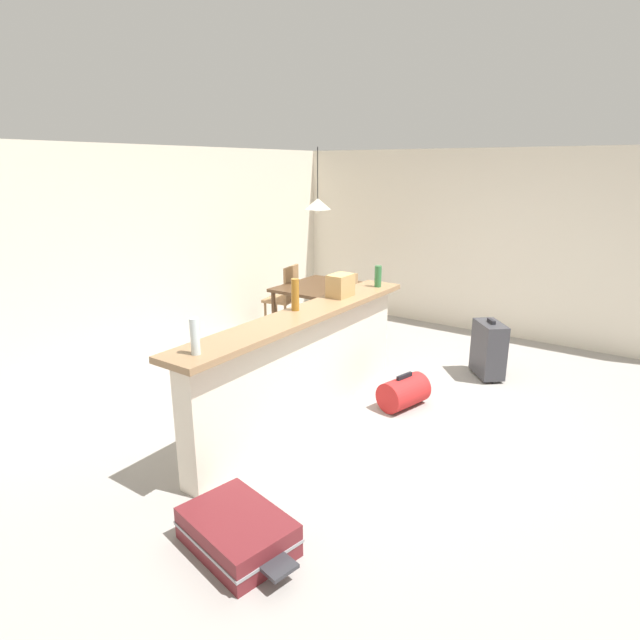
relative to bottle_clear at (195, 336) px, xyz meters
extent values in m
cube|color=gray|center=(1.86, -0.52, -1.20)|extent=(13.00, 13.00, 0.05)
cube|color=silver|center=(1.86, 2.53, 0.08)|extent=(6.60, 0.10, 2.50)
cube|color=silver|center=(4.91, -0.22, 0.08)|extent=(0.10, 6.00, 2.50)
cube|color=silver|center=(1.27, 0.03, -0.67)|extent=(2.80, 0.20, 1.00)
cube|color=#93704C|center=(1.27, 0.03, -0.15)|extent=(2.96, 0.40, 0.05)
cylinder|color=silver|center=(0.00, 0.00, 0.00)|extent=(0.06, 0.06, 0.25)
cylinder|color=#9E661E|center=(1.27, 0.12, 0.01)|extent=(0.07, 0.07, 0.28)
cylinder|color=#2D6B38|center=(2.50, -0.03, -0.02)|extent=(0.07, 0.07, 0.22)
cube|color=tan|center=(1.92, 0.07, -0.02)|extent=(0.26, 0.18, 0.22)
cube|color=#4C331E|center=(3.30, 1.33, -0.45)|extent=(1.10, 0.80, 0.04)
cylinder|color=#4C331E|center=(2.81, 0.99, -0.82)|extent=(0.06, 0.06, 0.70)
cylinder|color=#4C331E|center=(3.79, 0.99, -0.82)|extent=(0.06, 0.06, 0.70)
cylinder|color=#4C331E|center=(2.81, 1.67, -0.82)|extent=(0.06, 0.06, 0.70)
cylinder|color=#4C331E|center=(3.79, 1.67, -0.82)|extent=(0.06, 0.06, 0.70)
cube|color=#9E754C|center=(3.26, 0.65, -0.74)|extent=(0.44, 0.44, 0.04)
cube|color=#9E754C|center=(3.28, 0.83, -0.48)|extent=(0.40, 0.08, 0.48)
cylinder|color=#9E754C|center=(3.09, 0.51, -0.97)|extent=(0.04, 0.04, 0.41)
cylinder|color=#9E754C|center=(3.41, 0.47, -0.97)|extent=(0.04, 0.04, 0.41)
cylinder|color=#9E754C|center=(3.12, 0.82, -0.97)|extent=(0.04, 0.04, 0.41)
cylinder|color=#9E754C|center=(3.44, 0.79, -0.97)|extent=(0.04, 0.04, 0.41)
cube|color=#9E754C|center=(3.35, 1.99, -0.74)|extent=(0.47, 0.47, 0.04)
cube|color=#9E754C|center=(3.38, 1.82, -0.48)|extent=(0.40, 0.11, 0.48)
cylinder|color=#9E754C|center=(3.48, 2.18, -0.97)|extent=(0.04, 0.04, 0.41)
cylinder|color=#9E754C|center=(3.16, 2.12, -0.97)|extent=(0.04, 0.04, 0.41)
cylinder|color=#9E754C|center=(3.54, 1.87, -0.97)|extent=(0.04, 0.04, 0.41)
cylinder|color=#9E754C|center=(3.22, 1.81, -0.97)|extent=(0.04, 0.04, 0.41)
cylinder|color=black|center=(3.35, 1.34, 1.00)|extent=(0.01, 0.01, 0.65)
cone|color=white|center=(3.35, 1.34, 0.63)|extent=(0.34, 0.34, 0.14)
sphere|color=white|center=(3.35, 1.34, 0.55)|extent=(0.07, 0.07, 0.07)
cube|color=maroon|center=(-0.32, -0.62, -1.06)|extent=(0.61, 0.76, 0.22)
cube|color=gray|center=(-0.32, -0.62, -1.06)|extent=(0.62, 0.78, 0.02)
cube|color=#2D2D33|center=(-0.40, -1.03, -1.06)|extent=(0.20, 0.17, 0.02)
cube|color=#38383D|center=(3.26, -1.03, -0.84)|extent=(0.49, 0.47, 0.60)
cylinder|color=black|center=(3.40, -0.91, -1.14)|extent=(0.06, 0.06, 0.06)
cylinder|color=black|center=(3.11, -1.16, -1.14)|extent=(0.06, 0.06, 0.06)
cube|color=#232328|center=(3.26, -1.03, -0.52)|extent=(0.13, 0.12, 0.04)
cylinder|color=red|center=(2.05, -0.60, -1.02)|extent=(0.54, 0.41, 0.30)
cube|color=black|center=(2.05, -0.60, -0.85)|extent=(0.20, 0.08, 0.04)
camera|label=1|loc=(-2.23, -2.57, 1.10)|focal=29.04mm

